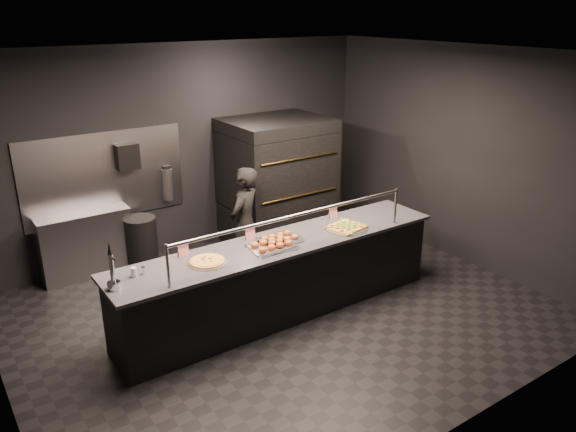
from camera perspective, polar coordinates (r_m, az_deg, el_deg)
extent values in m
plane|color=black|center=(6.85, -0.67, -9.73)|extent=(6.00, 6.00, 0.00)
plane|color=black|center=(5.93, -0.79, 16.15)|extent=(6.00, 6.00, 0.00)
cube|color=black|center=(8.34, -10.41, 6.67)|extent=(6.00, 0.04, 3.00)
cube|color=black|center=(4.53, 17.32, -6.06)|extent=(6.00, 0.04, 3.00)
cube|color=black|center=(8.22, 17.00, 5.90)|extent=(0.04, 5.00, 3.00)
cube|color=#99999E|center=(7.98, -18.11, 3.86)|extent=(2.20, 0.02, 1.20)
cube|color=black|center=(6.64, -0.68, -6.45)|extent=(4.00, 0.70, 0.88)
cube|color=#333338|center=(6.44, -0.70, -2.81)|extent=(4.10, 0.78, 0.04)
cylinder|color=#99999E|center=(5.46, -12.12, -4.97)|extent=(0.03, 0.03, 0.45)
cylinder|color=#99999E|center=(7.04, 10.86, 1.03)|extent=(0.03, 0.03, 0.45)
cylinder|color=#99999E|center=(6.05, 0.87, 0.09)|extent=(3.00, 0.04, 0.04)
cube|color=black|center=(8.75, -1.11, -0.57)|extent=(1.50, 1.15, 0.60)
cube|color=black|center=(8.55, -1.14, 3.18)|extent=(1.50, 1.20, 0.55)
cube|color=black|center=(8.41, -1.17, 6.76)|extent=(1.50, 1.20, 0.55)
cube|color=black|center=(8.32, -1.18, 9.23)|extent=(1.50, 1.20, 0.18)
cylinder|color=gold|center=(8.07, 1.29, 2.09)|extent=(1.30, 0.02, 0.02)
cylinder|color=gold|center=(7.91, 1.33, 5.87)|extent=(1.30, 0.02, 0.02)
cube|color=#99999E|center=(8.02, -19.81, -2.75)|extent=(1.20, 0.35, 0.90)
cube|color=black|center=(7.92, -16.04, 5.83)|extent=(0.30, 0.20, 0.35)
cylinder|color=#B2B2B7|center=(8.24, -12.13, 3.13)|extent=(0.14, 0.14, 0.45)
cube|color=black|center=(8.17, -12.26, 4.80)|extent=(0.10, 0.06, 0.06)
cylinder|color=silver|center=(5.64, -17.26, -6.75)|extent=(0.13, 0.13, 0.07)
cylinder|color=silver|center=(5.57, -17.44, -5.25)|extent=(0.05, 0.05, 0.33)
cylinder|color=silver|center=(5.45, -17.36, -4.15)|extent=(0.02, 0.09, 0.02)
cone|color=black|center=(5.48, -17.69, -3.10)|extent=(0.05, 0.05, 0.13)
cylinder|color=silver|center=(5.99, -8.19, -4.66)|extent=(0.42, 0.42, 0.01)
cylinder|color=gold|center=(5.98, -8.20, -4.56)|extent=(0.37, 0.37, 0.02)
cylinder|color=#FFC853|center=(5.98, -8.20, -4.45)|extent=(0.32, 0.32, 0.01)
cube|color=silver|center=(6.29, -1.66, -3.13)|extent=(0.55, 0.44, 0.02)
ellipsoid|color=#C6642A|center=(6.13, -2.59, -3.41)|extent=(0.09, 0.09, 0.06)
ellipsoid|color=#C6642A|center=(6.26, -3.40, -2.90)|extent=(0.09, 0.09, 0.06)
ellipsoid|color=#C6642A|center=(6.18, -1.69, -3.17)|extent=(0.09, 0.09, 0.06)
ellipsoid|color=#C6642A|center=(6.31, -2.52, -2.67)|extent=(0.09, 0.09, 0.06)
ellipsoid|color=#C6642A|center=(6.24, -0.82, -2.93)|extent=(0.09, 0.09, 0.06)
ellipsoid|color=#C6642A|center=(6.37, -1.65, -2.44)|extent=(0.09, 0.09, 0.06)
ellipsoid|color=#C6642A|center=(6.30, 0.04, -2.69)|extent=(0.09, 0.09, 0.06)
ellipsoid|color=#C6642A|center=(6.42, -0.80, -2.21)|extent=(0.09, 0.09, 0.06)
cube|color=silver|center=(6.46, -0.85, -2.48)|extent=(0.55, 0.47, 0.02)
ellipsoid|color=#C6642A|center=(6.30, -1.65, -2.72)|extent=(0.09, 0.09, 0.05)
ellipsoid|color=#C6642A|center=(6.42, -2.39, -2.28)|extent=(0.09, 0.09, 0.05)
ellipsoid|color=#C6642A|center=(6.36, -0.86, -2.51)|extent=(0.09, 0.09, 0.05)
ellipsoid|color=#C6642A|center=(6.47, -1.61, -2.08)|extent=(0.09, 0.09, 0.05)
ellipsoid|color=#C6642A|center=(6.41, -0.08, -2.31)|extent=(0.09, 0.09, 0.05)
ellipsoid|color=#C6642A|center=(6.53, -0.84, -1.88)|extent=(0.09, 0.09, 0.05)
ellipsoid|color=#C6642A|center=(6.47, 0.68, -2.10)|extent=(0.09, 0.09, 0.05)
ellipsoid|color=#C6642A|center=(6.58, -0.09, -1.68)|extent=(0.09, 0.09, 0.05)
cylinder|color=silver|center=(6.84, 5.93, -1.25)|extent=(0.51, 0.51, 0.01)
cube|color=gold|center=(6.84, 5.94, -1.13)|extent=(0.47, 0.44, 0.02)
cube|color=#FFC853|center=(6.83, 5.94, -1.03)|extent=(0.45, 0.42, 0.01)
cube|color=green|center=(6.83, 5.94, -0.96)|extent=(0.42, 0.39, 0.01)
cylinder|color=silver|center=(5.83, -15.39, -5.51)|extent=(0.06, 0.06, 0.10)
cylinder|color=silver|center=(5.86, -14.48, -5.38)|extent=(0.04, 0.04, 0.08)
cube|color=white|center=(6.16, -10.60, -3.38)|extent=(0.12, 0.04, 0.15)
cube|color=white|center=(6.51, -3.86, -1.71)|extent=(0.12, 0.04, 0.15)
cube|color=white|center=(7.17, 4.60, 0.41)|extent=(0.12, 0.04, 0.15)
cylinder|color=black|center=(8.07, -14.65, -2.64)|extent=(0.44, 0.44, 0.74)
imported|color=black|center=(7.41, -4.44, -0.79)|extent=(0.67, 0.61, 1.53)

